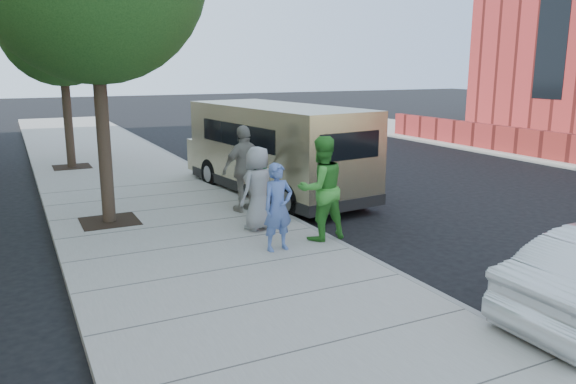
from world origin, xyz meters
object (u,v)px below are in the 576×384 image
object	(u,v)px
person_officer	(278,207)
person_striped_polo	(245,169)
van	(275,148)
parking_meter	(260,180)
person_green_shirt	(321,188)
person_gray_shirt	(258,188)
tree_far	(61,21)

from	to	relation	value
person_officer	person_striped_polo	world-z (taller)	person_striped_polo
van	parking_meter	bearing A→B (deg)	-127.17
person_green_shirt	person_gray_shirt	bearing A→B (deg)	-57.56
tree_far	person_gray_shirt	distance (m)	10.66
person_gray_shirt	tree_far	bearing A→B (deg)	-99.55
person_gray_shirt	person_striped_polo	distance (m)	1.53
tree_far	person_green_shirt	xyz separation A→B (m)	(3.45, -10.75, -3.72)
van	person_gray_shirt	bearing A→B (deg)	-127.69
van	person_striped_polo	bearing A→B (deg)	-139.34
tree_far	parking_meter	distance (m)	10.60
person_officer	person_green_shirt	world-z (taller)	person_green_shirt
person_green_shirt	person_striped_polo	world-z (taller)	person_green_shirt
parking_meter	person_green_shirt	xyz separation A→B (m)	(0.77, -1.19, -0.02)
tree_far	person_green_shirt	world-z (taller)	tree_far
person_green_shirt	person_gray_shirt	distance (m)	1.44
tree_far	person_striped_polo	bearing A→B (deg)	-69.87
parking_meter	person_striped_polo	xyz separation A→B (m)	(0.28, 1.48, -0.03)
person_officer	person_striped_polo	bearing A→B (deg)	75.25
person_gray_shirt	person_green_shirt	bearing A→B (deg)	99.66
tree_far	person_gray_shirt	bearing A→B (deg)	-74.58
van	person_officer	size ratio (longest dim) A/B	4.22
person_green_shirt	tree_far	bearing A→B (deg)	-74.38
tree_far	person_striped_polo	xyz separation A→B (m)	(2.96, -8.08, -3.73)
person_green_shirt	person_officer	bearing A→B (deg)	10.87
person_striped_polo	person_officer	bearing A→B (deg)	69.04
tree_far	person_gray_shirt	xyz separation A→B (m)	(2.64, -9.57, -3.87)
person_green_shirt	person_striped_polo	bearing A→B (deg)	-81.79
parking_meter	person_gray_shirt	distance (m)	0.18
tree_far	parking_meter	xyz separation A→B (m)	(2.69, -9.56, -3.70)
van	person_striped_polo	world-z (taller)	van
person_officer	person_striped_polo	size ratio (longest dim) A/B	0.81
person_officer	person_gray_shirt	bearing A→B (deg)	77.02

